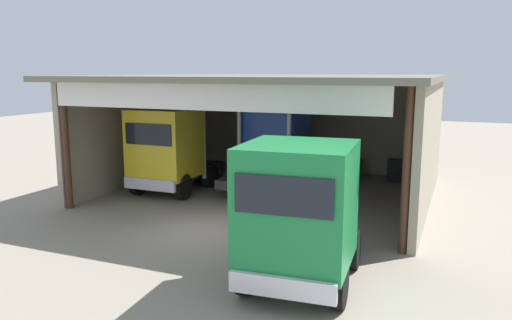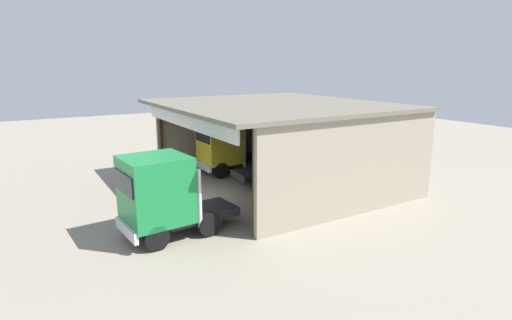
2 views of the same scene
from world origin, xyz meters
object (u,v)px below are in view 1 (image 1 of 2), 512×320
object	(u,v)px
truck_green_center_bay	(299,212)
oil_drum	(355,169)
tool_cart	(398,170)
truck_yellow_center_right_bay	(168,150)
truck_blue_yard_outside	(273,149)

from	to	relation	value
truck_green_center_bay	oil_drum	distance (m)	12.61
oil_drum	tool_cart	bearing A→B (deg)	4.88
oil_drum	truck_green_center_bay	bearing A→B (deg)	-84.34
truck_yellow_center_right_bay	oil_drum	distance (m)	8.85
truck_yellow_center_right_bay	oil_drum	xyz separation A→B (m)	(6.51, 5.85, -1.37)
truck_blue_yard_outside	truck_yellow_center_right_bay	bearing A→B (deg)	-143.41
oil_drum	tool_cart	size ratio (longest dim) A/B	0.90
tool_cart	truck_yellow_center_right_bay	bearing A→B (deg)	-144.49
truck_blue_yard_outside	tool_cart	bearing A→B (deg)	39.62
truck_green_center_bay	truck_blue_yard_outside	bearing A→B (deg)	-70.02
truck_yellow_center_right_bay	oil_drum	bearing A→B (deg)	-138.34
truck_yellow_center_right_bay	truck_blue_yard_outside	distance (m)	4.37
truck_blue_yard_outside	tool_cart	distance (m)	6.11
truck_blue_yard_outside	tool_cart	size ratio (longest dim) A/B	4.92
truck_blue_yard_outside	oil_drum	world-z (taller)	truck_blue_yard_outside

